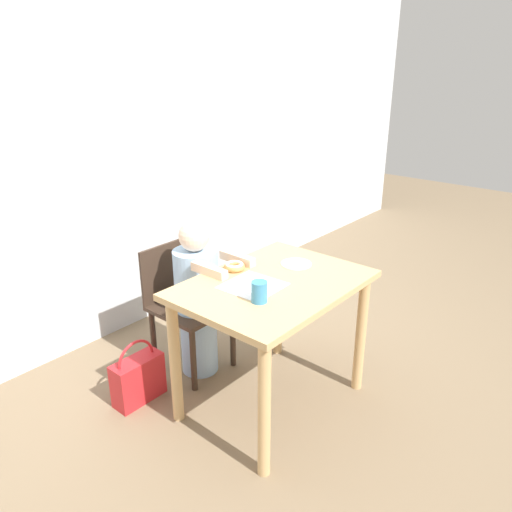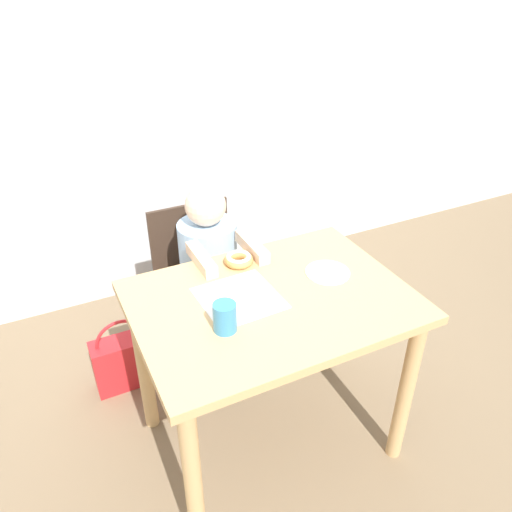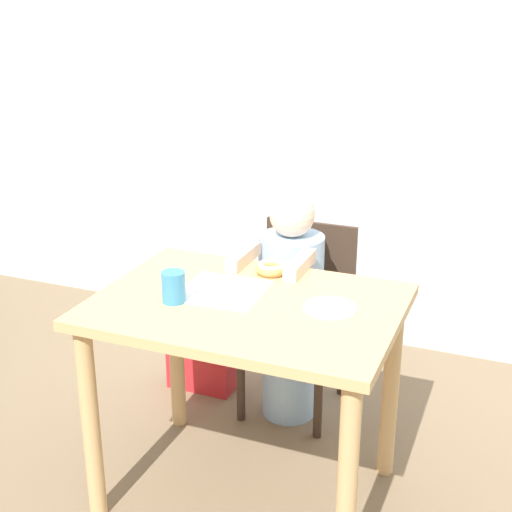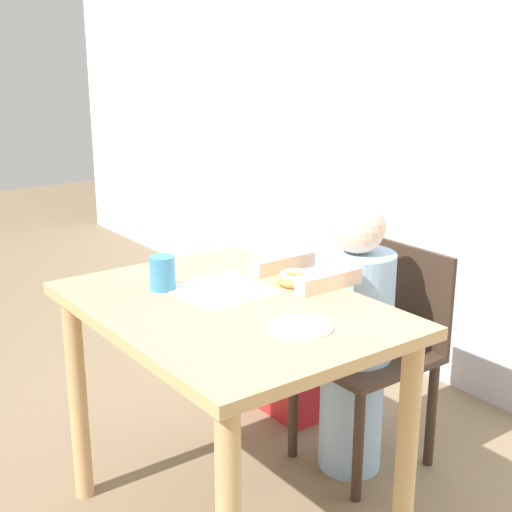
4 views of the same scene
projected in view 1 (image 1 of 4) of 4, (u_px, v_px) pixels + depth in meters
name	position (u px, v px, depth m)	size (l,w,h in m)	color
ground_plane	(272.00, 401.00, 2.87)	(12.00, 12.00, 0.00)	#7A664C
wall_back	(107.00, 155.00, 3.23)	(8.00, 0.05, 2.50)	silver
dining_table	(273.00, 304.00, 2.63)	(1.00, 0.72, 0.76)	tan
chair	(185.00, 304.00, 3.08)	(0.40, 0.43, 0.79)	#38281E
child_figure	(198.00, 300.00, 2.98)	(0.27, 0.48, 0.98)	#99BCE0
donut	(234.00, 266.00, 2.73)	(0.12, 0.12, 0.04)	tan
napkin	(253.00, 286.00, 2.54)	(0.28, 0.28, 0.00)	white
handbag	(138.00, 378.00, 2.83)	(0.30, 0.13, 0.39)	red
cup	(259.00, 292.00, 2.36)	(0.08, 0.08, 0.10)	teal
plate	(296.00, 264.00, 2.80)	(0.17, 0.17, 0.01)	silver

